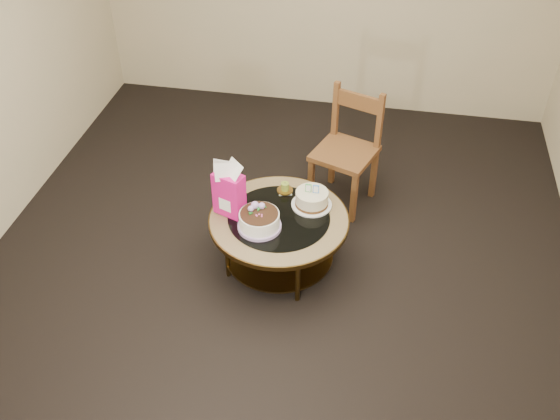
% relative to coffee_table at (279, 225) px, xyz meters
% --- Properties ---
extents(ground, '(5.00, 5.00, 0.00)m').
position_rel_coffee_table_xyz_m(ground, '(-0.00, 0.00, -0.38)').
color(ground, black).
rests_on(ground, ground).
extents(room_walls, '(4.52, 5.02, 2.61)m').
position_rel_coffee_table_xyz_m(room_walls, '(-0.00, 0.00, 1.16)').
color(room_walls, '#BAAE8D').
rests_on(room_walls, ground).
extents(coffee_table, '(1.02, 1.02, 0.46)m').
position_rel_coffee_table_xyz_m(coffee_table, '(0.00, 0.00, 0.00)').
color(coffee_table, '#553C18').
rests_on(coffee_table, ground).
extents(decorated_cake, '(0.31, 0.31, 0.18)m').
position_rel_coffee_table_xyz_m(decorated_cake, '(-0.11, -0.14, 0.14)').
color(decorated_cake, '#B392CF').
rests_on(decorated_cake, coffee_table).
extents(cream_cake, '(0.30, 0.30, 0.19)m').
position_rel_coffee_table_xyz_m(cream_cake, '(0.21, 0.18, 0.14)').
color(cream_cake, white).
rests_on(cream_cake, coffee_table).
extents(gift_bag, '(0.25, 0.21, 0.43)m').
position_rel_coffee_table_xyz_m(gift_bag, '(-0.36, -0.01, 0.29)').
color(gift_bag, '#E51576').
rests_on(gift_bag, coffee_table).
extents(pillar_candle, '(0.13, 0.13, 0.09)m').
position_rel_coffee_table_xyz_m(pillar_candle, '(-0.01, 0.30, 0.11)').
color(pillar_candle, tan).
rests_on(pillar_candle, coffee_table).
extents(dining_chair, '(0.59, 0.59, 0.99)m').
position_rel_coffee_table_xyz_m(dining_chair, '(0.40, 0.89, 0.12)').
color(dining_chair, brown).
rests_on(dining_chair, ground).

